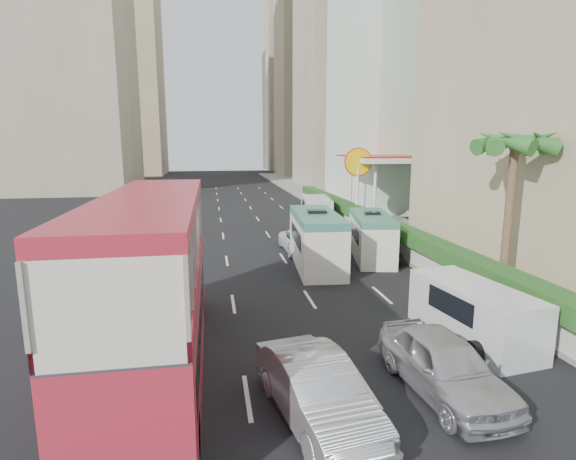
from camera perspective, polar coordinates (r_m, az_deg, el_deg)
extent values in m
plane|color=black|center=(14.77, 8.71, -15.06)|extent=(200.00, 200.00, 0.00)
cube|color=#B92536|center=(13.25, -16.57, -6.69)|extent=(2.50, 11.00, 5.06)
imported|color=#B3B6BA|center=(11.55, 3.61, -22.95)|extent=(2.46, 4.88, 1.53)
imported|color=#B3B6BA|center=(13.20, 18.97, -18.89)|extent=(2.24, 4.78, 1.58)
imported|color=silver|center=(27.26, 1.66, -2.78)|extent=(2.25, 4.61, 1.26)
cube|color=silver|center=(23.77, 3.63, -1.27)|extent=(2.65, 6.64, 2.88)
cube|color=silver|center=(25.91, 10.55, -0.81)|extent=(2.99, 5.98, 2.53)
cube|color=silver|center=(16.29, 22.45, -9.68)|extent=(2.49, 4.90, 1.88)
cube|color=silver|center=(37.11, 3.60, 2.51)|extent=(2.74, 5.48, 2.11)
cube|color=#99968C|center=(40.37, 9.67, 1.67)|extent=(6.00, 120.00, 0.18)
cube|color=silver|center=(29.16, 11.65, -0.74)|extent=(0.30, 44.00, 1.00)
cube|color=#2D6626|center=(29.00, 11.71, 0.91)|extent=(1.10, 44.00, 0.70)
cylinder|color=brown|center=(20.77, 26.19, 1.31)|extent=(0.36, 0.36, 6.40)
cube|color=silver|center=(38.53, 12.19, 5.14)|extent=(6.50, 8.00, 5.50)
cube|color=#B1A48B|center=(76.32, 8.33, 24.83)|extent=(16.00, 16.00, 50.00)
cube|color=tan|center=(98.19, 3.09, 19.96)|extent=(14.00, 14.00, 44.00)
cube|color=#B1A48B|center=(119.28, 0.62, 17.38)|extent=(14.00, 14.00, 40.00)
cube|color=tan|center=(105.38, -20.49, 19.25)|extent=(16.00, 16.00, 46.00)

